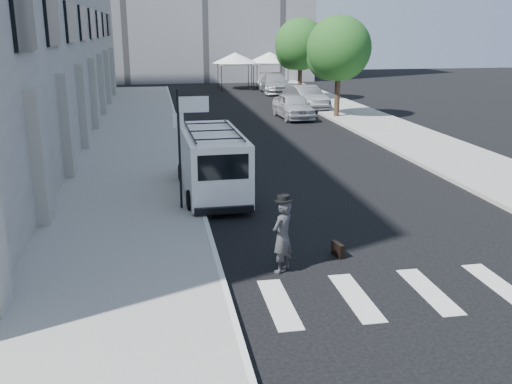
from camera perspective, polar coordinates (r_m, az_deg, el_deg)
name	(u,v)px	position (r m, az deg, el deg)	size (l,w,h in m)	color
ground	(292,246)	(14.44, 3.65, -5.40)	(120.00, 120.00, 0.00)	black
sidewalk_left	(136,135)	(29.52, -11.95, 5.59)	(4.50, 48.00, 0.15)	gray
sidewalk_right	(358,116)	(35.63, 10.20, 7.44)	(4.00, 56.00, 0.15)	gray
sign_pole	(187,124)	(16.48, -6.93, 6.79)	(1.03, 0.07, 3.50)	black
tree_near	(336,51)	(34.92, 8.05, 13.80)	(3.80, 3.83, 6.03)	black
tree_far	(299,46)	(43.56, 4.30, 14.34)	(3.80, 3.83, 6.03)	black
tent_left	(235,58)	(51.62, -2.10, 13.24)	(4.00, 4.00, 3.20)	black
tent_right	(270,58)	(52.66, 1.37, 13.30)	(4.00, 4.00, 3.20)	black
businessman	(282,236)	(12.68, 2.66, -4.45)	(0.61, 0.40, 1.68)	#363638
briefcase	(338,250)	(13.86, 8.18, -5.73)	(0.12, 0.44, 0.34)	black
suitcase	(207,205)	(16.58, -4.96, -1.32)	(0.37, 0.50, 1.28)	black
cargo_van	(212,162)	(18.61, -4.46, 3.03)	(2.07, 5.56, 2.09)	white
parked_car_a	(293,106)	(34.81, 3.72, 8.59)	(1.78, 4.42, 1.51)	#B2B3BA
parked_car_b	(306,97)	(38.88, 5.00, 9.40)	(1.66, 4.77, 1.57)	#55585C
parked_car_c	(275,84)	(48.58, 1.89, 10.79)	(2.22, 5.47, 1.59)	#999CA0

